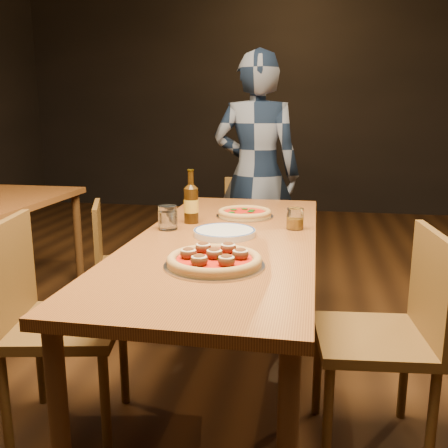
% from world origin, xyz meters
% --- Properties ---
extents(ground, '(9.00, 9.00, 0.00)m').
position_xyz_m(ground, '(0.00, 0.00, 0.00)').
color(ground, black).
extents(table_main, '(0.80, 2.00, 0.75)m').
position_xyz_m(table_main, '(0.00, 0.00, 0.68)').
color(table_main, brown).
rests_on(table_main, ground).
extents(chair_main_nw, '(0.51, 0.51, 0.94)m').
position_xyz_m(chair_main_nw, '(-0.58, -0.43, 0.47)').
color(chair_main_nw, '#553E16').
rests_on(chair_main_nw, ground).
extents(chair_main_sw, '(0.50, 0.50, 0.82)m').
position_xyz_m(chair_main_sw, '(-0.68, 0.55, 0.41)').
color(chair_main_sw, '#553E16').
rests_on(chair_main_sw, ground).
extents(chair_main_e, '(0.47, 0.47, 0.92)m').
position_xyz_m(chair_main_e, '(0.63, -0.31, 0.46)').
color(chair_main_e, '#553E16').
rests_on(chair_main_e, ground).
extents(chair_end, '(0.42, 0.42, 0.87)m').
position_xyz_m(chair_end, '(-0.05, 1.24, 0.44)').
color(chair_end, '#553E16').
rests_on(chair_end, ground).
extents(pizza_meatball, '(0.37, 0.37, 0.07)m').
position_xyz_m(pizza_meatball, '(0.04, -0.44, 0.78)').
color(pizza_meatball, '#B7B7BF').
rests_on(pizza_meatball, table_main).
extents(pizza_margherita, '(0.31, 0.31, 0.04)m').
position_xyz_m(pizza_margherita, '(0.02, 0.45, 0.77)').
color(pizza_margherita, '#B7B7BF').
rests_on(pizza_margherita, table_main).
extents(plate_stack, '(0.28, 0.28, 0.03)m').
position_xyz_m(plate_stack, '(-0.01, 0.02, 0.76)').
color(plate_stack, white).
rests_on(plate_stack, table_main).
extents(beer_bottle, '(0.07, 0.07, 0.27)m').
position_xyz_m(beer_bottle, '(-0.22, 0.25, 0.85)').
color(beer_bottle, black).
rests_on(beer_bottle, table_main).
extents(water_glass, '(0.09, 0.09, 0.11)m').
position_xyz_m(water_glass, '(-0.30, 0.09, 0.81)').
color(water_glass, white).
rests_on(water_glass, table_main).
extents(amber_glass, '(0.08, 0.08, 0.10)m').
position_xyz_m(amber_glass, '(0.30, 0.21, 0.80)').
color(amber_glass, '#AC6A13').
rests_on(amber_glass, table_main).
extents(diner, '(0.65, 0.44, 1.71)m').
position_xyz_m(diner, '(-0.03, 1.39, 0.86)').
color(diner, black).
rests_on(diner, ground).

